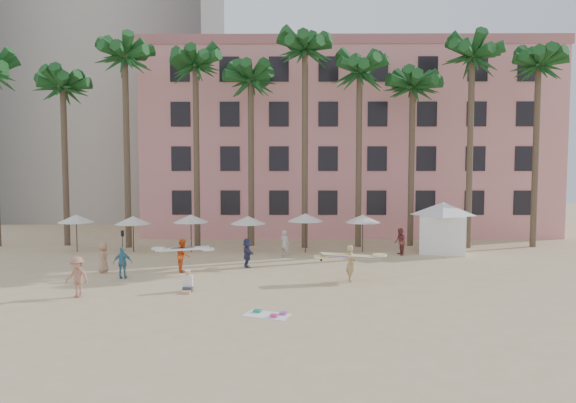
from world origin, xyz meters
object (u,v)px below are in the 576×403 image
(pink_hotel, at_px, (344,145))
(carrier_white, at_px, (183,254))
(cabana, at_px, (443,223))
(carrier_yellow, at_px, (351,261))

(pink_hotel, distance_m, carrier_white, 24.05)
(cabana, bearing_deg, carrier_white, -158.31)
(carrier_yellow, bearing_deg, carrier_white, 165.19)
(carrier_yellow, distance_m, carrier_white, 9.60)
(pink_hotel, height_order, cabana, pink_hotel)
(cabana, bearing_deg, carrier_yellow, -129.21)
(cabana, xyz_separation_m, carrier_yellow, (-7.42, -9.10, -1.00))
(carrier_white, bearing_deg, cabana, 21.69)
(pink_hotel, relative_size, carrier_white, 11.89)
(cabana, height_order, carrier_white, cabana)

